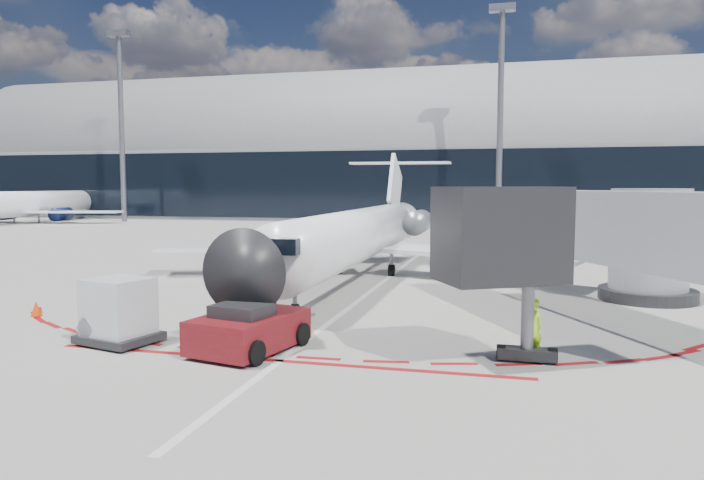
% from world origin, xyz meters
% --- Properties ---
extents(ground, '(260.00, 260.00, 0.00)m').
position_xyz_m(ground, '(0.00, 0.00, 0.00)').
color(ground, gray).
rests_on(ground, ground).
extents(apron_centerline, '(0.25, 40.00, 0.01)m').
position_xyz_m(apron_centerline, '(0.00, 2.00, 0.01)').
color(apron_centerline, silver).
rests_on(apron_centerline, ground).
extents(apron_stop_bar, '(14.00, 0.25, 0.01)m').
position_xyz_m(apron_stop_bar, '(0.00, -11.50, 0.01)').
color(apron_stop_bar, maroon).
rests_on(apron_stop_bar, ground).
extents(terminal_building, '(150.00, 24.15, 24.00)m').
position_xyz_m(terminal_building, '(0.00, 64.97, 8.52)').
color(terminal_building, gray).
rests_on(terminal_building, ground).
extents(jet_bridge, '(10.03, 15.20, 4.90)m').
position_xyz_m(jet_bridge, '(9.79, -3.01, 3.01)').
color(jet_bridge, '#96989E').
rests_on(jet_bridge, ground).
extents(light_mast_west, '(0.70, 0.70, 25.00)m').
position_xyz_m(light_mast_west, '(-45.00, 48.00, 12.50)').
color(light_mast_west, slate).
rests_on(light_mast_west, ground).
extents(light_mast_centre, '(0.70, 0.70, 25.00)m').
position_xyz_m(light_mast_centre, '(5.00, 48.00, 12.50)').
color(light_mast_centre, slate).
rests_on(light_mast_centre, ground).
extents(regional_jet, '(23.03, 28.40, 7.11)m').
position_xyz_m(regional_jet, '(-1.46, 4.33, 2.38)').
color(regional_jet, white).
rests_on(regional_jet, ground).
extents(pushback_tug, '(3.03, 5.75, 1.46)m').
position_xyz_m(pushback_tug, '(-1.29, -10.68, 0.65)').
color(pushback_tug, '#5D0D0D').
rests_on(pushback_tug, ground).
extents(ramp_worker, '(0.77, 0.67, 1.77)m').
position_xyz_m(ramp_worker, '(6.88, -9.59, 0.88)').
color(ramp_worker, '#BDFF1A').
rests_on(ramp_worker, ground).
extents(uld_container, '(2.57, 2.33, 2.05)m').
position_xyz_m(uld_container, '(-5.55, -10.86, 1.02)').
color(uld_container, black).
rests_on(uld_container, ground).
extents(safety_cone_left, '(0.41, 0.41, 0.57)m').
position_xyz_m(safety_cone_left, '(-11.08, -8.01, 0.29)').
color(safety_cone_left, '#E53604').
rests_on(safety_cone_left, ground).
extents(bg_airliner_0, '(30.19, 31.97, 9.77)m').
position_xyz_m(bg_airliner_0, '(-55.45, 42.66, 4.88)').
color(bg_airliner_0, white).
rests_on(bg_airliner_0, ground).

